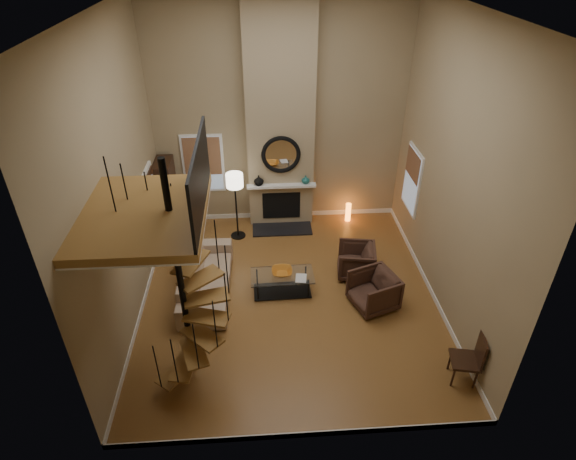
{
  "coord_description": "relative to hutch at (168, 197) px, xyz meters",
  "views": [
    {
      "loc": [
        -0.54,
        -7.52,
        6.56
      ],
      "look_at": [
        0.0,
        0.4,
        1.4
      ],
      "focal_mm": 29.48,
      "sensor_mm": 36.0,
      "label": 1
    }
  ],
  "objects": [
    {
      "name": "baseboard_right",
      "position": [
        5.78,
        -2.78,
        -0.89
      ],
      "size": [
        0.02,
        6.5,
        0.12
      ],
      "primitive_type": "cube",
      "color": "white",
      "rests_on": "ground"
    },
    {
      "name": "accent_lamp",
      "position": [
        4.54,
        0.14,
        -0.7
      ],
      "size": [
        0.14,
        0.14,
        0.49
      ],
      "primitive_type": "cylinder",
      "color": "orange",
      "rests_on": "ground"
    },
    {
      "name": "left_wall",
      "position": [
        -0.21,
        -2.78,
        1.8
      ],
      "size": [
        0.02,
        6.5,
        5.5
      ],
      "primitive_type": "cube",
      "color": "#9D8965",
      "rests_on": "ground"
    },
    {
      "name": "mantel",
      "position": [
        2.79,
        0.0,
        0.2
      ],
      "size": [
        1.7,
        0.18,
        0.06
      ],
      "primitive_type": "cube",
      "color": "white",
      "rests_on": "chimney_breast"
    },
    {
      "name": "floor_lamp",
      "position": [
        1.68,
        -0.41,
        0.46
      ],
      "size": [
        0.4,
        0.4,
        1.71
      ],
      "color": "black",
      "rests_on": "ground"
    },
    {
      "name": "back_wall",
      "position": [
        2.79,
        0.47,
        1.8
      ],
      "size": [
        6.0,
        0.02,
        5.5
      ],
      "primitive_type": "cube",
      "color": "#9D8965",
      "rests_on": "ground"
    },
    {
      "name": "firebox",
      "position": [
        2.79,
        0.08,
        -0.4
      ],
      "size": [
        0.95,
        0.02,
        0.72
      ],
      "primitive_type": "cube",
      "color": "black",
      "rests_on": "chimney_breast"
    },
    {
      "name": "sofa",
      "position": [
        1.07,
        -2.49,
        -0.55
      ],
      "size": [
        1.0,
        2.46,
        0.71
      ],
      "primitive_type": "imported",
      "rotation": [
        0.0,
        0.0,
        1.55
      ],
      "color": "tan",
      "rests_on": "ground"
    },
    {
      "name": "ground",
      "position": [
        2.79,
        -2.78,
        -0.95
      ],
      "size": [
        6.0,
        6.5,
        0.01
      ],
      "primitive_type": "cube",
      "color": "#A36F34",
      "rests_on": "ground"
    },
    {
      "name": "window_back",
      "position": [
        0.89,
        0.44,
        0.67
      ],
      "size": [
        1.02,
        0.06,
        1.52
      ],
      "color": "white",
      "rests_on": "back_wall"
    },
    {
      "name": "window_right",
      "position": [
        5.76,
        -0.78,
        0.68
      ],
      "size": [
        0.06,
        1.02,
        1.52
      ],
      "color": "white",
      "rests_on": "right_wall"
    },
    {
      "name": "chimney_breast",
      "position": [
        2.79,
        0.28,
        1.8
      ],
      "size": [
        1.6,
        0.38,
        5.5
      ],
      "primitive_type": "cube",
      "color": "#9C8866",
      "rests_on": "ground"
    },
    {
      "name": "entry_door",
      "position": [
        -0.16,
        -0.98,
        0.1
      ],
      "size": [
        0.1,
        1.05,
        2.16
      ],
      "color": "white",
      "rests_on": "ground"
    },
    {
      "name": "loft",
      "position": [
        0.75,
        -4.58,
        2.29
      ],
      "size": [
        1.7,
        2.2,
        1.09
      ],
      "color": "olive",
      "rests_on": "left_wall"
    },
    {
      "name": "book",
      "position": [
        3.0,
        -2.77,
        -0.49
      ],
      "size": [
        0.27,
        0.33,
        0.03
      ],
      "primitive_type": "imported",
      "rotation": [
        0.0,
        0.0,
        -0.15
      ],
      "color": "gray",
      "rests_on": "coffee_table"
    },
    {
      "name": "hutch",
      "position": [
        0.0,
        0.0,
        0.0
      ],
      "size": [
        0.4,
        0.84,
        1.88
      ],
      "primitive_type": "cube",
      "color": "#331C11",
      "rests_on": "ground"
    },
    {
      "name": "coffee_table",
      "position": [
        2.65,
        -2.62,
        -0.67
      ],
      "size": [
        1.32,
        0.68,
        0.48
      ],
      "color": "silver",
      "rests_on": "ground"
    },
    {
      "name": "armchair_far",
      "position": [
        4.54,
        -3.11,
        -0.6
      ],
      "size": [
        1.08,
        1.07,
        0.77
      ],
      "primitive_type": "imported",
      "rotation": [
        0.0,
        0.0,
        -1.22
      ],
      "color": "#43291F",
      "rests_on": "ground"
    },
    {
      "name": "baseboard_back",
      "position": [
        2.79,
        0.46,
        -0.89
      ],
      "size": [
        6.0,
        0.02,
        0.12
      ],
      "primitive_type": "cube",
      "color": "white",
      "rests_on": "ground"
    },
    {
      "name": "ceiling",
      "position": [
        2.79,
        -2.78,
        4.54
      ],
      "size": [
        6.0,
        6.5,
        0.01
      ],
      "primitive_type": "cube",
      "color": "silver",
      "rests_on": "back_wall"
    },
    {
      "name": "mirror_frame",
      "position": [
        2.79,
        0.06,
        1.0
      ],
      "size": [
        0.94,
        0.1,
        0.94
      ],
      "primitive_type": "torus",
      "rotation": [
        1.57,
        0.0,
        0.0
      ],
      "color": "black",
      "rests_on": "chimney_breast"
    },
    {
      "name": "armchair_near",
      "position": [
        4.38,
        -2.13,
        -0.6
      ],
      "size": [
        0.92,
        0.9,
        0.73
      ],
      "primitive_type": "imported",
      "rotation": [
        0.0,
        0.0,
        -1.74
      ],
      "color": "#43291F",
      "rests_on": "ground"
    },
    {
      "name": "mirror_disc",
      "position": [
        2.79,
        0.07,
        1.0
      ],
      "size": [
        0.8,
        0.01,
        0.8
      ],
      "primitive_type": "cylinder",
      "rotation": [
        1.57,
        0.0,
        0.0
      ],
      "color": "white",
      "rests_on": "chimney_breast"
    },
    {
      "name": "vase_right",
      "position": [
        3.39,
        0.04,
        0.33
      ],
      "size": [
        0.2,
        0.2,
        0.21
      ],
      "primitive_type": "imported",
      "color": "#1A5D58",
      "rests_on": "mantel"
    },
    {
      "name": "side_chair",
      "position": [
        5.65,
        -5.11,
        -0.42
      ],
      "size": [
        0.55,
        0.55,
        0.99
      ],
      "color": "#331C11",
      "rests_on": "ground"
    },
    {
      "name": "bowl",
      "position": [
        2.65,
        -2.57,
        -0.45
      ],
      "size": [
        0.43,
        0.43,
        0.11
      ],
      "primitive_type": "imported",
      "color": "#C57422",
      "rests_on": "coffee_table"
    },
    {
      "name": "front_wall",
      "position": [
        2.79,
        -6.03,
        1.8
      ],
      "size": [
        6.0,
        0.02,
        5.5
      ],
      "primitive_type": "cube",
      "color": "#9D8965",
      "rests_on": "ground"
    },
    {
      "name": "hearth",
      "position": [
        2.79,
        -0.21,
        -0.93
      ],
      "size": [
        1.5,
        0.6,
        0.04
      ],
      "primitive_type": "cube",
      "color": "black",
      "rests_on": "ground"
    },
    {
      "name": "spiral_stair",
      "position": [
        1.01,
        -4.57,
        0.83
      ],
      "size": [
        1.47,
        1.47,
        4.06
      ],
      "color": "black",
      "rests_on": "ground"
    },
    {
      "name": "right_wall",
      "position": [
        5.79,
        -2.78,
        1.8
      ],
      "size": [
        0.02,
        6.5,
        5.5
      ],
      "primitive_type": "cube",
      "color": "#9D8965",
      "rests_on": "ground"
    },
    {
      "name": "baseboard_front",
      "position": [
        2.79,
        -6.02,
        -0.89
      ],
      "size": [
        6.0,
        0.02,
        0.12
      ],
      "primitive_type": "cube",
      "color": "white",
      "rests_on": "ground"
    },
    {
      "name": "baseboard_left",
      "position": [
        -0.2,
        -2.78,
        -0.89
      ],
      "size": [
        0.02,
        6.5,
        0.12
      ],
      "primitive_type": "cube",
      "color": "white",
      "rests_on": "ground"
    },
    {
      "name": "vase_left",
      "position": [
        2.24,
        0.04,
        0.35
      ],
      "size": [
        0.24,
        0.24,
        0.25
      ],
      "primitive_type": "imported",
      "color": "black",
      "rests_on": "mantel"
    }
  ]
}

